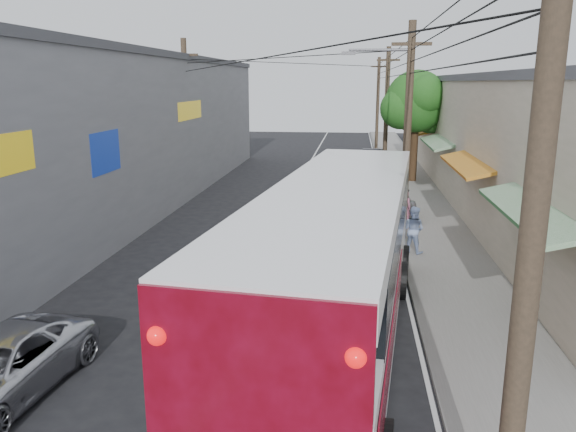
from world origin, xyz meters
name	(u,v)px	position (x,y,z in m)	size (l,w,h in m)	color
sidewalk	(418,202)	(6.50, 20.00, 0.06)	(3.00, 80.00, 0.12)	slate
building_right	(506,137)	(10.99, 22.00, 3.15)	(7.09, 40.00, 6.25)	beige
building_left	(108,130)	(-8.50, 18.00, 3.65)	(7.20, 36.00, 7.25)	gray
utility_poles	(352,119)	(3.13, 20.33, 4.13)	(11.80, 45.28, 8.00)	#473828
street_tree	(418,103)	(6.87, 26.02, 4.67)	(4.40, 4.00, 6.60)	#3F2B19
coach_bus	(338,263)	(3.01, 4.11, 1.94)	(4.16, 13.22, 3.75)	white
parked_suv	(382,195)	(4.60, 17.83, 0.82)	(2.31, 5.68, 1.65)	#9A9CA2
parked_car_mid	(376,170)	(4.60, 26.00, 0.69)	(1.64, 4.07, 1.39)	#232327
parked_car_far	(374,161)	(4.60, 30.10, 0.74)	(1.56, 4.48, 1.47)	black
pedestrian_near	(404,208)	(5.40, 14.88, 0.86)	(0.54, 0.35, 1.48)	#CC6C95
pedestrian_far	(413,229)	(5.40, 11.16, 0.94)	(0.79, 0.62, 1.63)	#93A8D5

